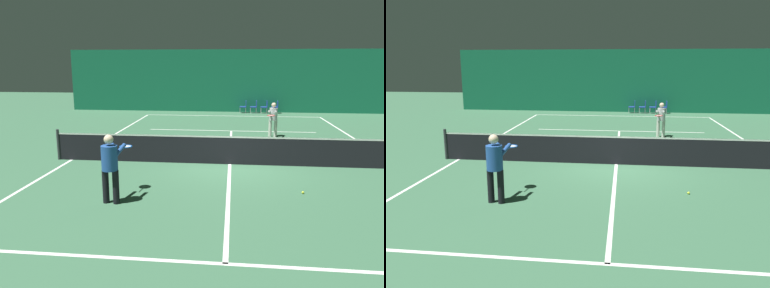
% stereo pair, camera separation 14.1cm
% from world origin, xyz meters
% --- Properties ---
extents(ground_plane, '(60.00, 60.00, 0.00)m').
position_xyz_m(ground_plane, '(0.00, 0.00, 0.00)').
color(ground_plane, '#386647').
extents(backdrop_curtain, '(23.00, 0.12, 4.25)m').
position_xyz_m(backdrop_curtain, '(0.00, 14.11, 2.13)').
color(backdrop_curtain, '#146042').
rests_on(backdrop_curtain, ground).
extents(court_line_baseline_far, '(11.00, 0.10, 0.00)m').
position_xyz_m(court_line_baseline_far, '(0.00, 11.90, 0.00)').
color(court_line_baseline_far, white).
rests_on(court_line_baseline_far, ground).
extents(court_line_service_far, '(8.25, 0.10, 0.00)m').
position_xyz_m(court_line_service_far, '(0.00, 6.40, 0.00)').
color(court_line_service_far, white).
rests_on(court_line_service_far, ground).
extents(court_line_service_near, '(8.25, 0.10, 0.00)m').
position_xyz_m(court_line_service_near, '(0.00, -6.40, 0.00)').
color(court_line_service_near, white).
rests_on(court_line_service_near, ground).
extents(court_line_sideline_left, '(0.10, 23.80, 0.00)m').
position_xyz_m(court_line_sideline_left, '(-5.50, 0.00, 0.00)').
color(court_line_sideline_left, white).
rests_on(court_line_sideline_left, ground).
extents(court_line_centre, '(0.10, 12.80, 0.00)m').
position_xyz_m(court_line_centre, '(0.00, 0.00, 0.00)').
color(court_line_centre, white).
rests_on(court_line_centre, ground).
extents(tennis_net, '(12.00, 0.10, 1.07)m').
position_xyz_m(tennis_net, '(0.00, 0.00, 0.51)').
color(tennis_net, black).
rests_on(tennis_net, ground).
extents(player_near, '(0.51, 1.38, 1.68)m').
position_xyz_m(player_near, '(-2.79, -3.84, 0.98)').
color(player_near, black).
rests_on(player_near, ground).
extents(player_far, '(0.61, 1.35, 1.56)m').
position_xyz_m(player_far, '(1.89, 5.05, 0.91)').
color(player_far, beige).
rests_on(player_far, ground).
extents(courtside_chair_0, '(0.44, 0.44, 0.84)m').
position_xyz_m(courtside_chair_0, '(0.81, 13.56, 0.49)').
color(courtside_chair_0, '#99999E').
rests_on(courtside_chair_0, ground).
extents(courtside_chair_1, '(0.44, 0.44, 0.84)m').
position_xyz_m(courtside_chair_1, '(1.51, 13.56, 0.49)').
color(courtside_chair_1, '#99999E').
rests_on(courtside_chair_1, ground).
extents(courtside_chair_2, '(0.44, 0.44, 0.84)m').
position_xyz_m(courtside_chair_2, '(2.22, 13.56, 0.49)').
color(courtside_chair_2, '#99999E').
rests_on(courtside_chair_2, ground).
extents(courtside_chair_3, '(0.44, 0.44, 0.84)m').
position_xyz_m(courtside_chair_3, '(2.92, 13.56, 0.49)').
color(courtside_chair_3, '#99999E').
rests_on(courtside_chair_3, ground).
extents(tennis_ball, '(0.07, 0.07, 0.07)m').
position_xyz_m(tennis_ball, '(1.91, -2.70, 0.03)').
color(tennis_ball, '#D1DB33').
rests_on(tennis_ball, ground).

